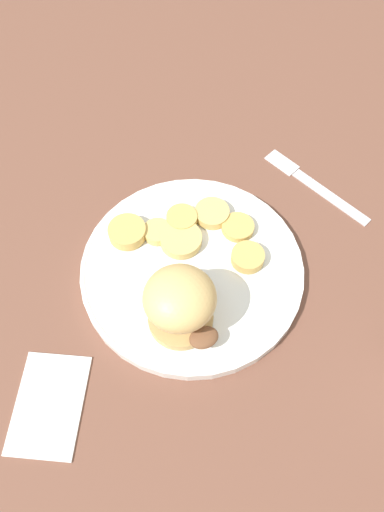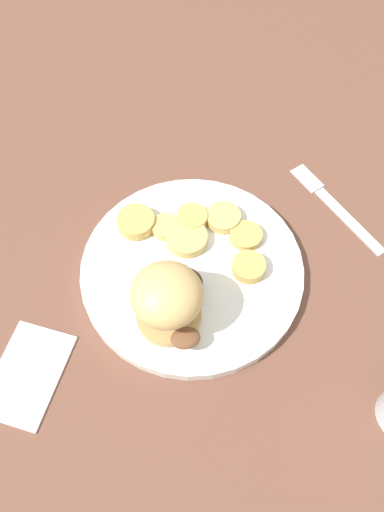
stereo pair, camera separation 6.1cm
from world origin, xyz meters
TOP-DOWN VIEW (x-y plane):
  - ground_plane at (0.00, 0.00)m, footprint 4.00×4.00m
  - dinner_plate at (0.00, 0.00)m, footprint 0.28×0.28m
  - sandwich at (0.05, -0.05)m, footprint 0.11×0.10m
  - potato_round_0 at (-0.02, 0.08)m, footprint 0.04×0.04m
  - potato_round_1 at (0.03, 0.06)m, footprint 0.04×0.04m
  - potato_round_2 at (-0.06, -0.01)m, footprint 0.04×0.04m
  - potato_round_3 at (-0.08, -0.05)m, footprint 0.05×0.05m
  - potato_round_4 at (-0.05, 0.06)m, footprint 0.05×0.05m
  - potato_round_5 at (-0.06, 0.02)m, footprint 0.04×0.04m
  - potato_round_6 at (-0.04, 0.01)m, footprint 0.05×0.05m
  - fork at (-0.03, 0.22)m, footprint 0.18×0.06m
  - napkin at (0.06, -0.22)m, footprint 0.14×0.13m

SIDE VIEW (x-z plane):
  - ground_plane at x=0.00m, z-range 0.00..0.00m
  - fork at x=-0.03m, z-range 0.00..0.00m
  - napkin at x=0.06m, z-range 0.00..0.01m
  - dinner_plate at x=0.00m, z-range 0.00..0.02m
  - potato_round_0 at x=-0.02m, z-range 0.02..0.03m
  - potato_round_2 at x=-0.06m, z-range 0.02..0.03m
  - potato_round_4 at x=-0.05m, z-range 0.02..0.03m
  - potato_round_6 at x=-0.04m, z-range 0.02..0.03m
  - potato_round_1 at x=0.03m, z-range 0.02..0.03m
  - potato_round_5 at x=-0.06m, z-range 0.02..0.03m
  - potato_round_3 at x=-0.08m, z-range 0.02..0.03m
  - sandwich at x=0.05m, z-range 0.02..0.11m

